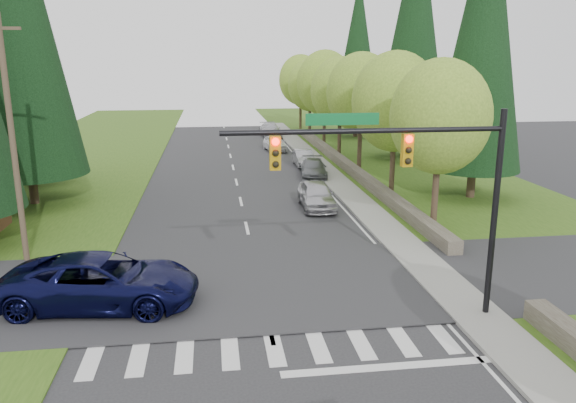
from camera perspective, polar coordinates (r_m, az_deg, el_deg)
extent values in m
cube|color=#325416|center=(35.77, 16.55, 0.36)|extent=(14.00, 110.00, 0.06)
cube|color=#325416|center=(34.56, -26.78, -1.08)|extent=(14.00, 110.00, 0.06)
cube|color=#28282B|center=(21.31, -2.86, -8.55)|extent=(120.00, 8.00, 0.10)
cube|color=gray|center=(35.60, 6.25, 0.87)|extent=(1.80, 80.00, 0.13)
cube|color=gray|center=(35.41, 4.91, 0.83)|extent=(0.20, 80.00, 0.13)
cube|color=#4C4438|center=(43.55, 5.90, 3.72)|extent=(0.70, 40.00, 0.70)
cylinder|color=black|center=(18.98, 20.22, -1.46)|extent=(0.20, 0.20, 6.80)
cylinder|color=black|center=(16.83, 7.91, 7.12)|extent=(8.60, 0.16, 0.16)
cube|color=#0C662D|center=(16.67, 5.56, 8.33)|extent=(2.20, 0.04, 0.35)
cube|color=#BF8C0C|center=(17.31, 12.01, 5.13)|extent=(0.32, 0.24, 1.00)
sphere|color=#FF0C05|center=(17.13, 12.22, 6.21)|extent=(0.22, 0.22, 0.22)
cube|color=#BF8C0C|center=(16.40, -1.32, 4.95)|extent=(0.32, 0.24, 1.00)
sphere|color=#FF0C05|center=(16.21, -1.27, 6.09)|extent=(0.22, 0.22, 0.22)
cylinder|color=#473828|center=(25.07, -26.17, 5.34)|extent=(0.24, 0.24, 10.00)
cylinder|color=#38281C|center=(28.40, 14.79, 1.84)|extent=(0.32, 0.32, 4.76)
ellipsoid|color=#5B8424|center=(27.91, 15.21, 8.33)|extent=(4.80, 4.80, 5.52)
cylinder|color=#38281C|center=(34.85, 10.59, 4.45)|extent=(0.32, 0.32, 4.93)
ellipsoid|color=#5B8424|center=(34.45, 10.85, 9.93)|extent=(5.20, 5.20, 5.98)
cylinder|color=#38281C|center=(41.41, 7.30, 6.18)|extent=(0.32, 0.32, 5.04)
ellipsoid|color=#5B8424|center=(41.08, 7.46, 10.91)|extent=(5.00, 5.00, 5.75)
cylinder|color=#38281C|center=(48.18, 5.26, 7.22)|extent=(0.32, 0.32, 4.82)
ellipsoid|color=#5B8424|center=(47.89, 5.35, 11.11)|extent=(5.00, 5.00, 5.75)
cylinder|color=#38281C|center=(54.98, 3.71, 8.29)|extent=(0.32, 0.32, 5.15)
ellipsoid|color=#5B8424|center=(54.73, 3.77, 11.94)|extent=(5.40, 5.40, 6.21)
cylinder|color=#38281C|center=(61.81, 2.22, 8.76)|extent=(0.32, 0.32, 4.70)
ellipsoid|color=#5B8424|center=(61.59, 2.25, 11.72)|extent=(4.80, 4.80, 5.52)
cylinder|color=#38281C|center=(68.69, 1.28, 9.44)|extent=(0.32, 0.32, 4.98)
ellipsoid|color=#5B8424|center=(68.49, 1.30, 12.26)|extent=(5.20, 5.20, 5.98)
cylinder|color=#38281C|center=(35.88, -24.45, 1.30)|extent=(0.50, 0.50, 2.00)
cone|color=black|center=(35.28, -26.24, 17.82)|extent=(6.46, 6.46, 19.00)
cylinder|color=#38281C|center=(42.10, -24.82, 3.01)|extent=(0.50, 0.50, 2.00)
cone|color=black|center=(41.52, -26.20, 15.68)|extent=(5.78, 5.78, 17.00)
cylinder|color=#38281C|center=(35.98, 18.11, 1.91)|extent=(0.50, 0.50, 2.00)
cone|color=black|center=(35.27, 19.25, 16.01)|extent=(5.44, 5.44, 16.00)
cylinder|color=#38281C|center=(49.06, 12.13, 5.43)|extent=(0.50, 0.50, 2.00)
cone|color=black|center=(48.59, 12.75, 16.92)|extent=(6.12, 6.12, 18.00)
cylinder|color=#38281C|center=(62.02, 6.87, 7.43)|extent=(0.50, 0.50, 2.00)
cone|color=black|center=(61.61, 7.11, 15.12)|extent=(5.10, 5.10, 15.00)
imported|color=black|center=(20.33, -18.36, -7.70)|extent=(6.81, 3.74, 1.81)
imported|color=#B5B4B9|center=(31.91, 2.92, 0.67)|extent=(1.88, 4.53, 1.53)
imported|color=slate|center=(40.39, 2.62, 3.37)|extent=(2.36, 4.62, 1.28)
imported|color=#A1A0A5|center=(44.71, 1.59, 4.45)|extent=(1.36, 3.91, 1.29)
imported|color=white|center=(52.28, -1.36, 5.94)|extent=(2.07, 4.24, 1.39)
imported|color=#B6B6BB|center=(62.22, -1.79, 7.28)|extent=(2.30, 5.00, 1.42)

